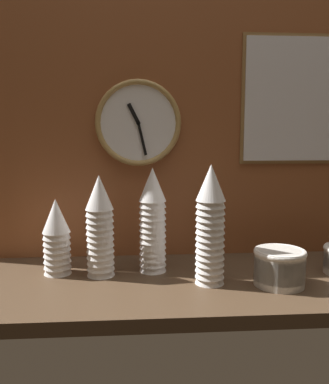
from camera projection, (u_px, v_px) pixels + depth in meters
The scene contains 9 objects.
ground_plane at pixel (184, 284), 127.69cm from camera, with size 160.00×56.00×4.00cm, color #4C3826.
wall_tiled_back at pixel (176, 112), 146.17cm from camera, with size 160.00×3.00×105.00cm.
cup_stack_center at pixel (153, 220), 131.50cm from camera, with size 8.82×8.82×34.14cm.
cup_stack_center_left at pixel (100, 226), 127.44cm from camera, with size 8.82×8.82×32.20cm.
cup_stack_left at pixel (57, 237), 129.59cm from camera, with size 8.82×8.82×24.44cm.
cup_stack_center_right at pixel (210, 225), 120.35cm from camera, with size 8.82×8.82×36.08cm.
bowl_stack_right at pixel (279, 266), 120.50cm from camera, with size 15.40×15.40×10.92cm.
wall_clock at pixel (138, 123), 142.74cm from camera, with size 30.29×2.70×30.29cm.
menu_board at pixel (296, 100), 146.52cm from camera, with size 40.04×1.32×46.14cm.
Camera 1 is at (-15.07, -121.56, 44.64)cm, focal length 38.00 mm.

